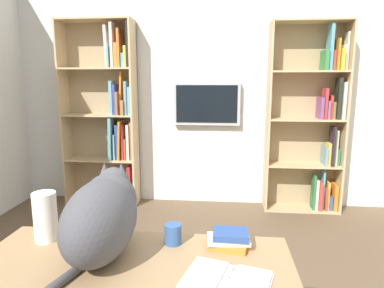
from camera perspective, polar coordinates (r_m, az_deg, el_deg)
The scene contains 9 objects.
wall_back at distance 4.05m, azimuth 1.51°, elevation 8.74°, with size 4.52×0.06×2.70m, color silver.
bookshelf_left at distance 4.03m, azimuth 20.03°, elevation 3.58°, with size 0.85×0.28×2.12m.
bookshelf_right at distance 4.12m, azimuth -13.86°, elevation 5.05°, with size 0.87×0.28×2.17m.
wall_mounted_tv at distance 3.97m, azimuth 2.50°, elevation 6.84°, with size 0.78×0.07×0.50m.
cat at distance 1.54m, azimuth -14.80°, elevation -11.36°, with size 0.30×0.67×0.38m.
open_binder at distance 1.40m, azimuth 5.92°, elevation -21.85°, with size 0.38×0.30×0.02m.
paper_towel_roll at distance 1.79m, azimuth -23.64°, elevation -11.23°, with size 0.11×0.11×0.24m, color white.
coffee_mug at distance 1.64m, azimuth -3.24°, elevation -15.03°, with size 0.08×0.08×0.10m, color #335999.
desk_book_stack at distance 1.62m, azimuth 6.37°, elevation -15.79°, with size 0.20×0.17×0.08m.
Camera 1 is at (-0.29, 1.81, 1.48)m, focal length 31.40 mm.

